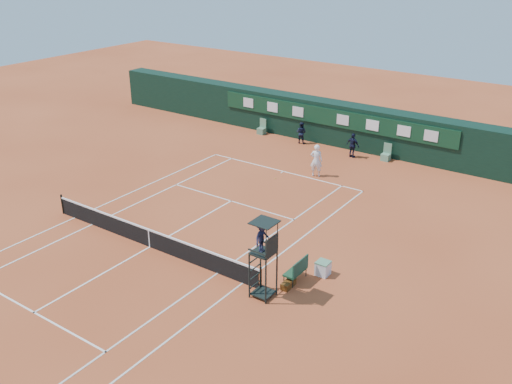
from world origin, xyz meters
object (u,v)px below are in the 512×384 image
cooler (323,268)px  tennis_net (149,238)px  umpire_chair (263,243)px  player (316,160)px  player_bench (298,269)px

cooler → tennis_net: bearing=-162.3°
umpire_chair → player: (-4.67, 12.71, -1.43)m
umpire_chair → cooler: size_ratio=5.30×
tennis_net → cooler: (7.95, 2.54, -0.18)m
player → umpire_chair: bearing=90.3°
player_bench → tennis_net: bearing=-168.8°
umpire_chair → player: size_ratio=1.67×
umpire_chair → cooler: 3.76m
player_bench → cooler: 1.29m
player_bench → umpire_chair: bearing=-108.6°
umpire_chair → player_bench: bearing=71.4°
tennis_net → umpire_chair: 7.00m
tennis_net → player_bench: (7.31, 1.45, 0.09)m
umpire_chair → tennis_net: bearing=177.4°
tennis_net → player: 12.58m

